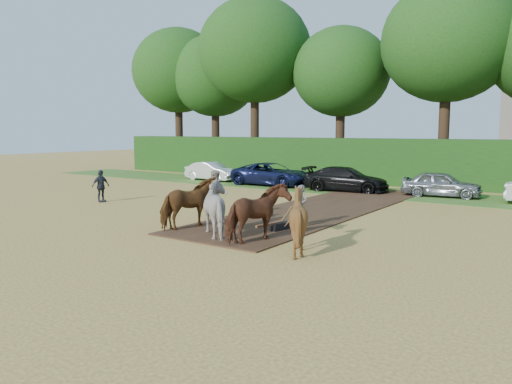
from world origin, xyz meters
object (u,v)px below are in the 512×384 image
(spectator_far, at_px, (101,186))
(plough_team, at_px, (241,211))
(parked_cars, at_px, (402,182))
(spectator_near, at_px, (217,195))

(spectator_far, bearing_deg, plough_team, -99.29)
(spectator_far, height_order, parked_cars, spectator_far)
(spectator_near, distance_m, plough_team, 3.77)
(spectator_near, relative_size, spectator_far, 1.24)
(spectator_near, bearing_deg, spectator_far, 115.72)
(plough_team, relative_size, parked_cars, 0.21)
(spectator_far, xyz_separation_m, parked_cars, (11.34, 11.26, -0.09))
(spectator_near, distance_m, parked_cars, 12.29)
(spectator_near, xyz_separation_m, spectator_far, (-7.82, 0.52, -0.19))
(spectator_near, height_order, parked_cars, spectator_near)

